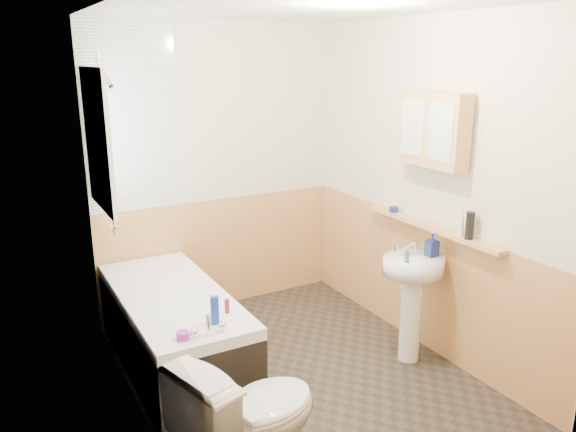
# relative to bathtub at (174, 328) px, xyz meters

# --- Properties ---
(floor) EXTENTS (2.80, 2.80, 0.00)m
(floor) POSITION_rel_bathtub_xyz_m (0.73, -0.56, -0.30)
(floor) COLOR black
(floor) RESTS_ON ground
(ceiling) EXTENTS (2.80, 2.80, 0.00)m
(ceiling) POSITION_rel_bathtub_xyz_m (0.73, -0.56, 2.20)
(ceiling) COLOR white
(ceiling) RESTS_ON ground
(wall_back) EXTENTS (2.20, 0.02, 2.50)m
(wall_back) POSITION_rel_bathtub_xyz_m (0.73, 0.85, 0.95)
(wall_back) COLOR beige
(wall_back) RESTS_ON ground
(wall_front) EXTENTS (2.20, 0.02, 2.50)m
(wall_front) POSITION_rel_bathtub_xyz_m (0.73, -1.97, 0.95)
(wall_front) COLOR beige
(wall_front) RESTS_ON ground
(wall_left) EXTENTS (0.02, 2.80, 2.50)m
(wall_left) POSITION_rel_bathtub_xyz_m (-0.38, -0.56, 0.95)
(wall_left) COLOR beige
(wall_left) RESTS_ON ground
(wall_right) EXTENTS (0.02, 2.80, 2.50)m
(wall_right) POSITION_rel_bathtub_xyz_m (1.84, -0.56, 0.95)
(wall_right) COLOR beige
(wall_right) RESTS_ON ground
(wainscot_right) EXTENTS (0.01, 2.80, 1.00)m
(wainscot_right) POSITION_rel_bathtub_xyz_m (1.82, -0.56, 0.20)
(wainscot_right) COLOR tan
(wainscot_right) RESTS_ON wall_right
(wainscot_front) EXTENTS (2.20, 0.01, 1.00)m
(wainscot_front) POSITION_rel_bathtub_xyz_m (0.73, -1.94, 0.20)
(wainscot_front) COLOR tan
(wainscot_front) RESTS_ON wall_front
(wainscot_back) EXTENTS (2.20, 0.01, 1.00)m
(wainscot_back) POSITION_rel_bathtub_xyz_m (0.73, 0.83, 0.20)
(wainscot_back) COLOR tan
(wainscot_back) RESTS_ON wall_back
(tile_cladding_left) EXTENTS (0.01, 2.80, 2.50)m
(tile_cladding_left) POSITION_rel_bathtub_xyz_m (-0.36, -0.56, 0.95)
(tile_cladding_left) COLOR white
(tile_cladding_left) RESTS_ON wall_left
(tile_return_back) EXTENTS (0.75, 0.01, 1.50)m
(tile_return_back) POSITION_rel_bathtub_xyz_m (0.01, 0.83, 1.45)
(tile_return_back) COLOR white
(tile_return_back) RESTS_ON wall_back
(window) EXTENTS (0.03, 0.79, 0.99)m
(window) POSITION_rel_bathtub_xyz_m (-0.33, 0.39, 1.35)
(window) COLOR white
(window) RESTS_ON wall_left
(bathtub) EXTENTS (0.70, 1.64, 0.72)m
(bathtub) POSITION_rel_bathtub_xyz_m (0.00, 0.00, 0.00)
(bathtub) COLOR black
(bathtub) RESTS_ON floor
(shower_riser) EXTENTS (0.11, 0.08, 1.25)m
(shower_riser) POSITION_rel_bathtub_xyz_m (-0.31, 0.24, 1.43)
(shower_riser) COLOR silver
(shower_riser) RESTS_ON wall_left
(toilet) EXTENTS (0.90, 0.66, 0.79)m
(toilet) POSITION_rel_bathtub_xyz_m (-0.03, -1.38, 0.10)
(toilet) COLOR white
(toilet) RESTS_ON floor
(sink) EXTENTS (0.48, 0.39, 0.93)m
(sink) POSITION_rel_bathtub_xyz_m (1.57, -0.77, 0.28)
(sink) COLOR white
(sink) RESTS_ON floor
(pine_shelf) EXTENTS (0.10, 1.34, 0.03)m
(pine_shelf) POSITION_rel_bathtub_xyz_m (1.77, -0.70, 0.69)
(pine_shelf) COLOR tan
(pine_shelf) RESTS_ON wall_right
(medicine_cabinet) EXTENTS (0.15, 0.58, 0.52)m
(medicine_cabinet) POSITION_rel_bathtub_xyz_m (1.74, -0.69, 1.41)
(medicine_cabinet) COLOR tan
(medicine_cabinet) RESTS_ON wall_right
(foam_can) EXTENTS (0.06, 0.06, 0.19)m
(foam_can) POSITION_rel_bathtub_xyz_m (1.77, -1.07, 0.81)
(foam_can) COLOR black
(foam_can) RESTS_ON pine_shelf
(green_bottle) EXTENTS (0.05, 0.05, 0.22)m
(green_bottle) POSITION_rel_bathtub_xyz_m (1.77, -1.00, 0.82)
(green_bottle) COLOR silver
(green_bottle) RESTS_ON pine_shelf
(black_jar) EXTENTS (0.08, 0.08, 0.05)m
(black_jar) POSITION_rel_bathtub_xyz_m (1.77, -0.28, 0.73)
(black_jar) COLOR navy
(black_jar) RESTS_ON pine_shelf
(soap_bottle) EXTENTS (0.09, 0.18, 0.08)m
(soap_bottle) POSITION_rel_bathtub_xyz_m (1.69, -0.82, 0.56)
(soap_bottle) COLOR navy
(soap_bottle) RESTS_ON sink
(clear_bottle) EXTENTS (0.04, 0.04, 0.09)m
(clear_bottle) POSITION_rel_bathtub_xyz_m (1.44, -0.83, 0.56)
(clear_bottle) COLOR #388447
(clear_bottle) RESTS_ON sink
(blue_gel) EXTENTS (0.06, 0.05, 0.19)m
(blue_gel) POSITION_rel_bathtub_xyz_m (0.09, -0.61, 0.37)
(blue_gel) COLOR #19339E
(blue_gel) RESTS_ON bathtub
(cream_jar) EXTENTS (0.09, 0.09, 0.05)m
(cream_jar) POSITION_rel_bathtub_xyz_m (-0.16, -0.70, 0.30)
(cream_jar) COLOR purple
(cream_jar) RESTS_ON bathtub
(orange_bottle) EXTENTS (0.03, 0.03, 0.10)m
(orange_bottle) POSITION_rel_bathtub_xyz_m (0.22, -0.49, 0.32)
(orange_bottle) COLOR maroon
(orange_bottle) RESTS_ON bathtub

